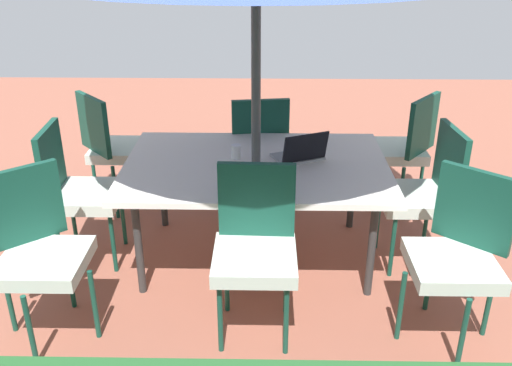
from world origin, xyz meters
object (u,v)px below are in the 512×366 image
chair_southeast (113,144)px  chair_northeast (38,248)px  dining_table (256,170)px  laptop (300,153)px  chair_southwest (403,145)px  chair_east (77,188)px  cup (236,152)px  chair_south (258,146)px  chair_north (255,244)px  chair_northwest (458,250)px  chair_west (425,190)px

chair_southeast → chair_northeast: 1.58m
dining_table → laptop: size_ratio=4.47×
chair_northeast → laptop: bearing=-9.2°
chair_southwest → dining_table: bearing=-16.7°
chair_east → cup: chair_east is taller
dining_table → chair_east: chair_east is taller
chair_south → laptop: size_ratio=2.49×
chair_north → chair_southeast: same height
chair_north → chair_northwest: bearing=-0.6°
chair_west → chair_southeast: bearing=-114.4°
chair_southwest → chair_south: same height
chair_east → cup: (-1.07, -0.13, 0.22)m
chair_southwest → laptop: size_ratio=2.49×
dining_table → chair_north: chair_north is taller
chair_east → chair_north: bearing=-122.9°
laptop → chair_north: bearing=46.2°
chair_north → chair_northwest: (-1.11, 0.05, 0.00)m
dining_table → chair_northwest: bearing=144.7°
chair_southeast → chair_west: (-2.30, 0.80, 0.00)m
chair_north → chair_northwest: 1.12m
chair_north → chair_southwest: size_ratio=1.00×
dining_table → chair_south: bearing=-90.3°
chair_southwest → chair_west: bearing=37.3°
chair_west → chair_northeast: bearing=-76.7°
chair_southwest → chair_northeast: (2.35, 1.60, 0.00)m
chair_north → chair_northeast: size_ratio=1.00×
chair_southeast → chair_east: bearing=134.6°
dining_table → chair_east: bearing=2.0°
chair_northeast → chair_west: (-2.33, -0.79, 0.00)m
chair_northwest → chair_east: size_ratio=1.00×
cup → chair_east: bearing=6.9°
chair_northwest → laptop: bearing=173.9°
chair_east → laptop: 1.53m
dining_table → chair_southwest: (-1.16, -0.79, -0.12)m
chair_south → cup: bearing=70.3°
dining_table → chair_southeast: 1.40m
chair_southeast → chair_southwest: same height
dining_table → chair_northeast: 1.45m
chair_west → chair_south: bearing=-129.9°
laptop → cup: 0.43m
chair_southeast → chair_northeast: size_ratio=1.00×
chair_south → cup: (0.14, 0.67, 0.22)m
chair_northeast → laptop: chair_northeast is taller
chair_northeast → chair_east: 0.77m
laptop → chair_west: bearing=149.1°
chair_south → laptop: chair_south is taller
chair_southwest → cup: bearing=-22.5°
chair_northwest → cup: bearing=-174.8°
dining_table → chair_west: chair_west is taller
chair_southwest → chair_east: size_ratio=1.00×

